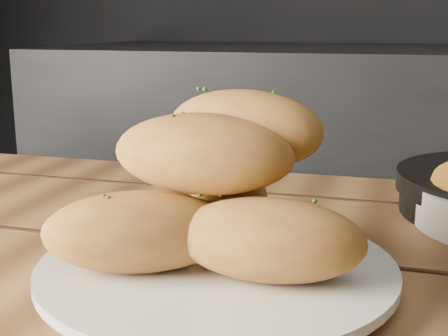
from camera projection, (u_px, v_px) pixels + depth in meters
The scene contains 2 objects.
plate at pixel (217, 272), 0.50m from camera, with size 0.28×0.28×0.02m.
bread_rolls at pixel (216, 192), 0.48m from camera, with size 0.25×0.21×0.13m.
Camera 1 is at (-0.63, 0.30, 0.95)m, focal length 50.00 mm.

